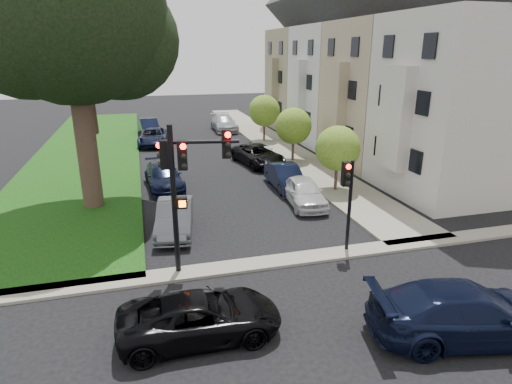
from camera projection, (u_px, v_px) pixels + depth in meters
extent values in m
plane|color=black|center=(293.00, 289.00, 15.10)|extent=(140.00, 140.00, 0.00)
cube|color=black|center=(88.00, 153.00, 34.79)|extent=(8.00, 44.00, 0.12)
cube|color=gray|center=(272.00, 142.00, 38.74)|extent=(3.50, 44.00, 0.12)
cube|color=gray|center=(276.00, 261.00, 16.92)|extent=(60.00, 1.00, 0.12)
cube|color=#BFAF97|center=(456.00, 107.00, 23.98)|extent=(7.00, 7.40, 10.00)
cube|color=#BFAF97|center=(395.00, 118.00, 23.17)|extent=(0.70, 2.20, 5.50)
cube|color=black|center=(402.00, 99.00, 22.93)|extent=(0.08, 3.60, 6.00)
cube|color=gray|center=(384.00, 94.00, 30.84)|extent=(7.00, 7.40, 10.00)
cube|color=gray|center=(335.00, 103.00, 30.03)|extent=(0.70, 2.20, 5.50)
cube|color=black|center=(340.00, 88.00, 29.79)|extent=(0.08, 3.60, 6.00)
cube|color=#B5B5B5|center=(339.00, 86.00, 37.70)|extent=(7.00, 7.40, 10.00)
cube|color=#B5B5B5|center=(297.00, 93.00, 36.90)|extent=(0.70, 2.20, 5.50)
cube|color=black|center=(301.00, 81.00, 36.65)|extent=(0.08, 3.60, 6.00)
cube|color=gray|center=(307.00, 80.00, 44.57)|extent=(7.00, 7.40, 10.00)
cube|color=#424245|center=(310.00, 2.00, 42.20)|extent=(7.00, 7.55, 7.00)
cube|color=gray|center=(272.00, 86.00, 43.76)|extent=(0.70, 2.20, 5.50)
cube|color=black|center=(275.00, 76.00, 43.52)|extent=(0.08, 3.60, 6.00)
cylinder|color=#402B1F|center=(86.00, 138.00, 21.75)|extent=(1.04, 1.04, 7.55)
sphere|color=black|center=(69.00, 7.00, 19.81)|extent=(9.06, 9.06, 9.06)
sphere|color=black|center=(119.00, 40.00, 21.65)|extent=(6.04, 6.04, 6.04)
sphere|color=black|center=(25.00, 28.00, 19.21)|extent=(6.42, 6.42, 6.42)
cylinder|color=#402B1F|center=(336.00, 176.00, 25.26)|extent=(0.19, 0.19, 1.87)
sphere|color=#3E7118|center=(338.00, 148.00, 24.73)|extent=(2.61, 2.61, 2.61)
cylinder|color=#402B1F|center=(293.00, 149.00, 32.06)|extent=(0.19, 0.19, 1.92)
sphere|color=#3E7118|center=(293.00, 126.00, 31.52)|extent=(2.69, 2.69, 2.69)
cylinder|color=#402B1F|center=(264.00, 131.00, 39.05)|extent=(0.20, 0.20, 2.01)
sphere|color=#3E7118|center=(264.00, 111.00, 38.48)|extent=(2.81, 2.81, 2.81)
cylinder|color=black|center=(174.00, 203.00, 15.28)|extent=(0.23, 0.23, 5.62)
cylinder|color=black|center=(205.00, 142.00, 14.89)|extent=(2.37, 0.54, 0.13)
cube|color=black|center=(182.00, 155.00, 14.82)|extent=(0.37, 0.33, 1.03)
cube|color=black|center=(226.00, 144.00, 15.12)|extent=(0.37, 0.33, 1.03)
cube|color=black|center=(164.00, 155.00, 14.92)|extent=(0.33, 0.37, 1.03)
sphere|color=#FF0C05|center=(182.00, 147.00, 14.57)|extent=(0.22, 0.22, 0.22)
sphere|color=black|center=(183.00, 166.00, 14.79)|extent=(0.22, 0.22, 0.22)
cube|color=black|center=(182.00, 203.00, 15.34)|extent=(0.42, 0.33, 0.41)
cube|color=#FF5905|center=(182.00, 204.00, 15.21)|extent=(0.24, 0.03, 0.24)
cylinder|color=black|center=(349.00, 208.00, 17.29)|extent=(0.15, 0.15, 3.91)
cube|color=black|center=(346.00, 174.00, 16.77)|extent=(0.33, 0.29, 0.98)
sphere|color=#FF0C05|center=(348.00, 167.00, 16.53)|extent=(0.21, 0.21, 0.21)
imported|color=black|center=(200.00, 317.00, 12.41)|extent=(4.76, 2.22, 1.32)
imported|color=black|center=(467.00, 312.00, 12.34)|extent=(6.01, 3.39, 1.64)
imported|color=silver|center=(304.00, 192.00, 23.06)|extent=(2.14, 4.49, 1.48)
imported|color=black|center=(285.00, 177.00, 25.84)|extent=(1.61, 4.46, 1.46)
imported|color=black|center=(258.00, 155.00, 31.15)|extent=(3.34, 5.65, 1.47)
imported|color=#999BA0|center=(224.00, 123.00, 44.30)|extent=(2.30, 5.53, 1.60)
imported|color=#3F4247|center=(175.00, 217.00, 19.59)|extent=(2.19, 4.62, 1.46)
imported|color=black|center=(164.00, 177.00, 25.89)|extent=(2.37, 5.09, 1.44)
imported|color=black|center=(153.00, 137.00, 37.66)|extent=(3.01, 5.49, 1.46)
imported|color=black|center=(149.00, 127.00, 42.24)|extent=(2.06, 4.91, 1.58)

